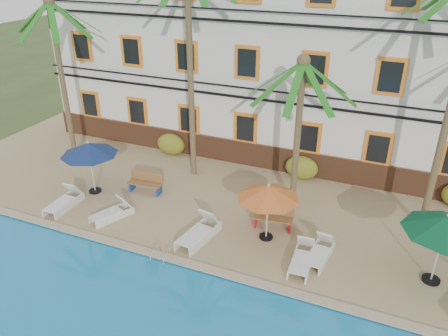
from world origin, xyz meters
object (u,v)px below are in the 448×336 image
at_px(pool_ladder, 162,259).
at_px(palm_c, 300,111).
at_px(palm_a, 59,60).
at_px(palm_b, 190,46).
at_px(umbrella_red, 268,192).
at_px(lounger_d, 302,258).
at_px(bench_left, 146,182).
at_px(umbrella_green, 446,224).
at_px(lounger_b, 112,212).
at_px(lounger_c, 199,232).
at_px(lounger_a, 64,201).
at_px(lounger_e, 320,252).
at_px(bench_right, 273,216).
at_px(umbrella_blue, 89,149).

bearing_deg(pool_ladder, palm_c, 59.62).
distance_m(palm_a, palm_b, 6.35).
height_order(umbrella_red, lounger_d, umbrella_red).
bearing_deg(palm_b, bench_left, -116.44).
xyz_separation_m(umbrella_green, lounger_b, (-11.57, -0.92, -1.91)).
height_order(lounger_c, pool_ladder, lounger_c).
bearing_deg(palm_b, palm_c, -8.54).
height_order(palm_c, umbrella_green, palm_c).
relative_size(palm_a, pool_ladder, 10.44).
distance_m(palm_c, lounger_a, 10.12).
bearing_deg(lounger_a, lounger_c, 1.69).
xyz_separation_m(lounger_d, pool_ladder, (-4.49, -1.57, -0.28)).
height_order(palm_b, lounger_e, palm_b).
bearing_deg(palm_c, palm_b, 171.46).
distance_m(palm_b, pool_ladder, 8.68).
bearing_deg(lounger_e, lounger_c, -172.36).
height_order(lounger_e, bench_right, bench_right).
height_order(lounger_a, lounger_c, lounger_c).
bearing_deg(umbrella_green, palm_a, 170.35).
bearing_deg(palm_c, lounger_a, -154.84).
height_order(bench_left, bench_right, same).
relative_size(umbrella_red, lounger_e, 1.28).
bearing_deg(palm_c, bench_right, -96.46).
relative_size(umbrella_blue, bench_right, 1.55).
xyz_separation_m(lounger_b, lounger_d, (7.57, 0.09, 0.02)).
relative_size(umbrella_blue, lounger_c, 1.14).
height_order(lounger_b, bench_left, bench_left).
bearing_deg(palm_b, umbrella_blue, -134.97).
bearing_deg(palm_c, bench_left, -165.47).
relative_size(umbrella_red, lounger_d, 1.23).
bearing_deg(lounger_c, palm_b, 118.63).
height_order(palm_c, umbrella_red, palm_c).
xyz_separation_m(palm_b, umbrella_green, (10.30, -3.70, -3.73)).
distance_m(palm_a, lounger_a, 6.63).
relative_size(bench_left, bench_right, 0.99).
distance_m(palm_b, bench_right, 7.71).
bearing_deg(lounger_b, lounger_c, 0.98).
bearing_deg(umbrella_red, lounger_e, -12.07).
bearing_deg(palm_a, lounger_b, -37.00).
bearing_deg(lounger_b, palm_c, 31.95).
bearing_deg(palm_c, lounger_c, -122.84).
height_order(umbrella_green, lounger_e, umbrella_green).
bearing_deg(lounger_c, lounger_d, 0.43).
relative_size(palm_b, bench_right, 6.05).
distance_m(lounger_a, lounger_c, 6.04).
bearing_deg(umbrella_red, palm_c, 85.27).
distance_m(palm_c, pool_ladder, 7.41).
distance_m(lounger_a, bench_left, 3.40).
bearing_deg(palm_b, lounger_a, -126.87).
distance_m(lounger_c, bench_right, 2.87).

